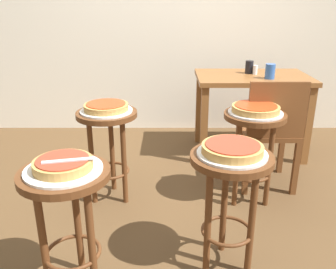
{
  "coord_description": "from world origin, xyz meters",
  "views": [
    {
      "loc": [
        -0.08,
        -2.23,
        1.38
      ],
      "look_at": [
        -0.07,
        -0.16,
        0.59
      ],
      "focal_mm": 38.76,
      "sensor_mm": 36.0,
      "label": 1
    }
  ],
  "objects_px": {
    "pizza_foreground": "(62,164)",
    "serving_plate_middle": "(231,154)",
    "stool_foreground": "(67,203)",
    "wooden_chair": "(270,130)",
    "stool_middle": "(229,184)",
    "stool_rear": "(107,134)",
    "cup_far_edge": "(249,67)",
    "condiment_shaker": "(255,70)",
    "stool_leftside": "(253,136)",
    "serving_plate_leftside": "(255,112)",
    "dining_table": "(251,89)",
    "cup_near_edge": "(269,71)",
    "pizza_middle": "(232,148)",
    "pizza_rear": "(106,107)",
    "pizza_leftside": "(255,108)",
    "serving_plate_rear": "(106,111)",
    "serving_plate_foreground": "(63,170)",
    "pizza_server_knife": "(67,160)"
  },
  "relations": [
    {
      "from": "stool_foreground",
      "to": "dining_table",
      "type": "bearing_deg",
      "value": 55.04
    },
    {
      "from": "serving_plate_leftside",
      "to": "stool_rear",
      "type": "height_order",
      "value": "serving_plate_leftside"
    },
    {
      "from": "pizza_middle",
      "to": "serving_plate_rear",
      "type": "xyz_separation_m",
      "value": [
        -0.73,
        0.71,
        -0.03
      ]
    },
    {
      "from": "pizza_foreground",
      "to": "serving_plate_middle",
      "type": "relative_size",
      "value": 0.76
    },
    {
      "from": "stool_leftside",
      "to": "wooden_chair",
      "type": "distance_m",
      "value": 0.27
    },
    {
      "from": "pizza_leftside",
      "to": "condiment_shaker",
      "type": "height_order",
      "value": "condiment_shaker"
    },
    {
      "from": "cup_near_edge",
      "to": "cup_far_edge",
      "type": "bearing_deg",
      "value": 118.9
    },
    {
      "from": "pizza_leftside",
      "to": "stool_rear",
      "type": "distance_m",
      "value": 1.01
    },
    {
      "from": "stool_middle",
      "to": "stool_rear",
      "type": "bearing_deg",
      "value": 135.52
    },
    {
      "from": "serving_plate_leftside",
      "to": "wooden_chair",
      "type": "relative_size",
      "value": 0.42
    },
    {
      "from": "stool_leftside",
      "to": "serving_plate_leftside",
      "type": "bearing_deg",
      "value": 180.0
    },
    {
      "from": "pizza_foreground",
      "to": "pizza_middle",
      "type": "distance_m",
      "value": 0.79
    },
    {
      "from": "pizza_leftside",
      "to": "cup_near_edge",
      "type": "xyz_separation_m",
      "value": [
        0.28,
        0.74,
        0.1
      ]
    },
    {
      "from": "pizza_leftside",
      "to": "pizza_rear",
      "type": "bearing_deg",
      "value": 177.7
    },
    {
      "from": "cup_near_edge",
      "to": "pizza_middle",
      "type": "bearing_deg",
      "value": -111.09
    },
    {
      "from": "pizza_leftside",
      "to": "condiment_shaker",
      "type": "relative_size",
      "value": 3.9
    },
    {
      "from": "dining_table",
      "to": "serving_plate_leftside",
      "type": "bearing_deg",
      "value": -101.0
    },
    {
      "from": "serving_plate_middle",
      "to": "cup_far_edge",
      "type": "relative_size",
      "value": 3.04
    },
    {
      "from": "stool_middle",
      "to": "pizza_leftside",
      "type": "relative_size",
      "value": 2.11
    },
    {
      "from": "pizza_middle",
      "to": "pizza_rear",
      "type": "relative_size",
      "value": 1.01
    },
    {
      "from": "pizza_foreground",
      "to": "serving_plate_leftside",
      "type": "height_order",
      "value": "pizza_foreground"
    },
    {
      "from": "wooden_chair",
      "to": "pizza_server_knife",
      "type": "relative_size",
      "value": 3.86
    },
    {
      "from": "stool_rear",
      "to": "serving_plate_leftside",
      "type": "bearing_deg",
      "value": -2.3
    },
    {
      "from": "stool_foreground",
      "to": "stool_leftside",
      "type": "xyz_separation_m",
      "value": [
        1.04,
        0.85,
        0.0
      ]
    },
    {
      "from": "pizza_leftside",
      "to": "condiment_shaker",
      "type": "bearing_deg",
      "value": 77.91
    },
    {
      "from": "pizza_foreground",
      "to": "stool_leftside",
      "type": "xyz_separation_m",
      "value": [
        1.04,
        0.85,
        -0.2
      ]
    },
    {
      "from": "serving_plate_foreground",
      "to": "pizza_rear",
      "type": "height_order",
      "value": "pizza_rear"
    },
    {
      "from": "pizza_foreground",
      "to": "serving_plate_rear",
      "type": "distance_m",
      "value": 0.89
    },
    {
      "from": "stool_foreground",
      "to": "wooden_chair",
      "type": "height_order",
      "value": "wooden_chair"
    },
    {
      "from": "cup_far_edge",
      "to": "condiment_shaker",
      "type": "distance_m",
      "value": 0.07
    },
    {
      "from": "stool_leftside",
      "to": "serving_plate_leftside",
      "type": "height_order",
      "value": "serving_plate_leftside"
    },
    {
      "from": "cup_far_edge",
      "to": "wooden_chair",
      "type": "relative_size",
      "value": 0.13
    },
    {
      "from": "pizza_rear",
      "to": "serving_plate_leftside",
      "type": "bearing_deg",
      "value": -2.3
    },
    {
      "from": "cup_far_edge",
      "to": "condiment_shaker",
      "type": "relative_size",
      "value": 1.42
    },
    {
      "from": "stool_foreground",
      "to": "dining_table",
      "type": "distance_m",
      "value": 2.12
    },
    {
      "from": "serving_plate_middle",
      "to": "pizza_foreground",
      "type": "bearing_deg",
      "value": -167.33
    },
    {
      "from": "dining_table",
      "to": "serving_plate_middle",
      "type": "bearing_deg",
      "value": -105.68
    },
    {
      "from": "stool_middle",
      "to": "condiment_shaker",
      "type": "xyz_separation_m",
      "value": [
        0.46,
        1.6,
        0.28
      ]
    },
    {
      "from": "pizza_foreground",
      "to": "stool_middle",
      "type": "bearing_deg",
      "value": 12.67
    },
    {
      "from": "stool_middle",
      "to": "serving_plate_middle",
      "type": "height_order",
      "value": "serving_plate_middle"
    },
    {
      "from": "serving_plate_middle",
      "to": "dining_table",
      "type": "relative_size",
      "value": 0.35
    },
    {
      "from": "stool_leftside",
      "to": "stool_rear",
      "type": "distance_m",
      "value": 0.99
    },
    {
      "from": "dining_table",
      "to": "cup_near_edge",
      "type": "relative_size",
      "value": 7.96
    },
    {
      "from": "wooden_chair",
      "to": "pizza_foreground",
      "type": "bearing_deg",
      "value": -139.06
    },
    {
      "from": "cup_far_edge",
      "to": "pizza_rear",
      "type": "bearing_deg",
      "value": -140.87
    },
    {
      "from": "pizza_leftside",
      "to": "cup_far_edge",
      "type": "relative_size",
      "value": 2.75
    },
    {
      "from": "pizza_foreground",
      "to": "serving_plate_middle",
      "type": "distance_m",
      "value": 0.79
    },
    {
      "from": "pizza_foreground",
      "to": "serving_plate_leftside",
      "type": "relative_size",
      "value": 0.73
    },
    {
      "from": "cup_far_edge",
      "to": "stool_foreground",
      "type": "bearing_deg",
      "value": -123.27
    },
    {
      "from": "serving_plate_foreground",
      "to": "pizza_middle",
      "type": "xyz_separation_m",
      "value": [
        0.77,
        0.17,
        0.03
      ]
    }
  ]
}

